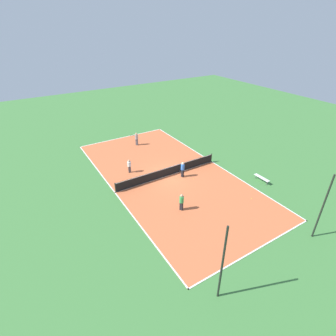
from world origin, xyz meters
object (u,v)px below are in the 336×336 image
player_baseline_gray (136,138)px  tennis_ball_right_alley (252,198)px  bench (262,178)px  player_near_white (129,165)px  tennis_ball_far_baseline (193,179)px  player_near_blue (183,169)px  player_far_green (182,201)px  fence_post_back_right (222,264)px  fence_post_back_left (322,208)px  tennis_net (168,171)px

player_baseline_gray → tennis_ball_right_alley: size_ratio=23.77×
bench → player_near_white: 13.18m
bench → tennis_ball_far_baseline: (5.40, -3.79, -0.33)m
player_near_blue → player_near_white: (4.15, -3.56, -0.11)m
player_far_green → player_near_white: (1.10, -7.85, -0.06)m
player_far_green → fence_post_back_right: (2.60, 7.55, 1.74)m
player_near_blue → fence_post_back_left: (-3.39, 11.84, 1.69)m
player_near_white → tennis_ball_right_alley: 12.26m
fence_post_back_left → tennis_net: bearing=-70.5°
tennis_ball_far_baseline → fence_post_back_left: fence_post_back_left is taller
tennis_ball_right_alley → player_baseline_gray: bearing=-76.8°
player_far_green → fence_post_back_left: fence_post_back_left is taller
player_baseline_gray → fence_post_back_left: size_ratio=0.31×
player_far_green → player_near_blue: bearing=113.4°
tennis_ball_right_alley → fence_post_back_left: fence_post_back_left is taller
player_baseline_gray → player_near_blue: (-0.58, 9.29, -0.00)m
player_baseline_gray → player_near_white: player_baseline_gray is taller
player_near_blue → tennis_net: bearing=118.5°
tennis_net → fence_post_back_right: (4.52, 12.77, 2.11)m
fence_post_back_right → tennis_ball_right_alley: bearing=-147.6°
player_near_blue → tennis_ball_far_baseline: bearing=-77.6°
player_near_white → tennis_ball_far_baseline: 6.66m
tennis_net → player_far_green: 5.58m
player_near_white → fence_post_back_right: fence_post_back_right is taller
player_near_white → tennis_ball_right_alley: size_ratio=21.29×
player_far_green → tennis_ball_far_baseline: 5.05m
player_far_green → player_near_white: bearing=156.7°
tennis_net → fence_post_back_left: size_ratio=2.15×
fence_post_back_right → player_far_green: bearing=-109.0°
tennis_net → player_near_blue: player_near_blue is taller
player_near_white → tennis_net: bearing=157.4°
player_baseline_gray → player_far_green: bearing=126.7°
player_far_green → tennis_ball_right_alley: (-6.14, 2.01, -0.84)m
player_near_blue → tennis_ball_right_alley: size_ratio=23.90×
tennis_net → fence_post_back_right: bearing=70.5°
bench → player_far_green: 9.14m
bench → player_baseline_gray: bearing=-154.7°
tennis_net → tennis_ball_right_alley: size_ratio=166.43×
tennis_net → player_near_blue: bearing=140.3°
tennis_net → bench: tennis_net is taller
tennis_net → bench: bearing=141.6°
player_near_blue → player_near_white: player_near_blue is taller
fence_post_back_left → bench: bearing=-110.7°
tennis_net → bench: size_ratio=6.75×
tennis_ball_far_baseline → tennis_net: bearing=-46.8°
player_near_blue → player_baseline_gray: bearing=71.7°
bench → player_near_white: (10.21, -8.32, 0.44)m
tennis_net → player_far_green: size_ratio=7.33×
player_near_white → bench: bearing=159.2°
player_far_green → fence_post_back_left: (-6.44, 7.55, 1.74)m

